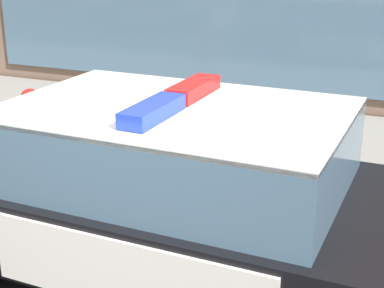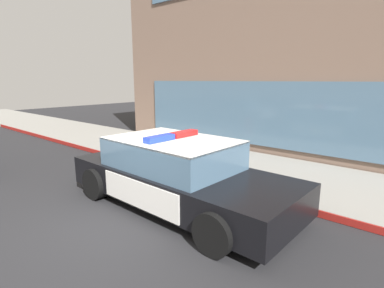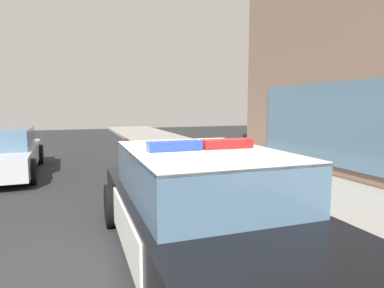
% 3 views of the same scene
% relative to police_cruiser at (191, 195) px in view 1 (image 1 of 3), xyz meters
% --- Properties ---
extents(sidewalk, '(48.00, 3.34, 0.15)m').
position_rel_police_cruiser_xyz_m(sidewalk, '(-0.18, 2.98, -0.61)').
color(sidewalk, gray).
rests_on(sidewalk, ground).
extents(curb_red_paint, '(28.80, 0.04, 0.14)m').
position_rel_police_cruiser_xyz_m(curb_red_paint, '(-0.18, 1.30, -0.61)').
color(curb_red_paint, maroon).
rests_on(curb_red_paint, ground).
extents(police_cruiser, '(4.94, 2.23, 1.49)m').
position_rel_police_cruiser_xyz_m(police_cruiser, '(0.00, 0.00, 0.00)').
color(police_cruiser, black).
rests_on(police_cruiser, ground).
extents(fire_hydrant, '(0.34, 0.39, 0.73)m').
position_rel_police_cruiser_xyz_m(fire_hydrant, '(-2.83, 1.66, -0.18)').
color(fire_hydrant, red).
rests_on(fire_hydrant, sidewalk).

